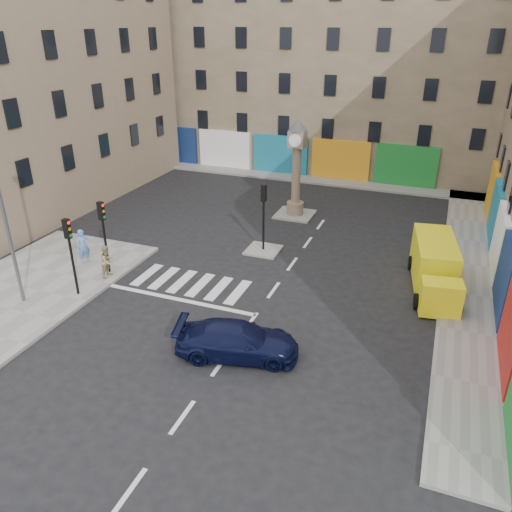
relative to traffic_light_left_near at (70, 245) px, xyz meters
The scene contains 16 objects.
ground 8.71m from the traffic_light_left_near, ahead, with size 120.00×120.00×0.00m, color black.
sidewalk_right 19.79m from the traffic_light_left_near, 29.96° to the left, with size 2.60×30.00×0.15m, color gray.
sidewalk_far 22.56m from the traffic_light_left_near, 78.94° to the left, with size 32.00×2.40×0.15m, color gray.
island_near 10.35m from the traffic_light_left_near, 51.07° to the left, with size 1.80×1.80×0.12m, color gray.
island_far 15.38m from the traffic_light_left_near, 65.46° to the left, with size 2.40×2.40×0.12m, color gray.
building_far 28.74m from the traffic_light_left_near, 81.21° to the left, with size 32.00×10.00×17.00m, color gray.
building_left 16.66m from the traffic_light_left_near, 132.20° to the left, with size 8.00×20.00×15.00m, color #857057.
traffic_light_left_near is the anchor object (origin of this frame).
traffic_light_left_far 2.40m from the traffic_light_left_near, 90.00° to the left, with size 0.28×0.22×3.70m.
traffic_light_island 10.03m from the traffic_light_left_near, 51.07° to the left, with size 0.28×0.22×3.70m.
lamp_post 3.21m from the traffic_light_left_near, 143.62° to the right, with size 0.50×0.25×8.30m.
clock_pillar 15.19m from the traffic_light_left_near, 65.45° to the left, with size 1.20×1.20×6.10m.
navy_sedan 9.02m from the traffic_light_left_near, ahead, with size 1.90×4.67×1.36m, color black.
yellow_van 16.87m from the traffic_light_left_near, 24.32° to the left, with size 2.71×6.13×2.16m.
pedestrian_blue 3.74m from the traffic_light_left_near, 122.54° to the left, with size 0.66×0.43×1.82m, color #5882C9.
pedestrian_tan 2.60m from the traffic_light_left_near, 81.40° to the left, with size 0.79×0.62×1.63m, color #978A5D.
Camera 1 is at (6.66, -15.68, 11.68)m, focal length 35.00 mm.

